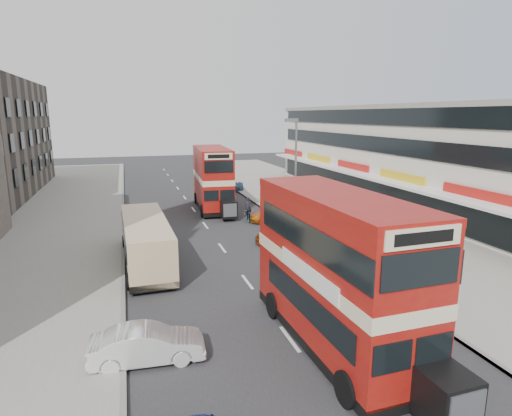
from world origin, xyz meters
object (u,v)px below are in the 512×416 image
object	(u,v)px
street_lamp	(295,164)
car_right_c	(225,186)
coach	(146,240)
pedestrian_far	(278,188)
cyclist	(248,213)
bus_main	(337,271)
bus_second	(213,178)
car_right_b	(273,215)
car_left_front	(147,345)
pedestrian_near	(345,223)
car_right_a	(288,234)

from	to	relation	value
street_lamp	car_right_c	xyz separation A→B (m)	(-1.75, 16.10, -4.10)
coach	pedestrian_far	size ratio (longest dim) A/B	4.82
cyclist	bus_main	bearing A→B (deg)	-88.95
bus_main	bus_second	distance (m)	24.67
car_right_c	cyclist	distance (m)	13.68
street_lamp	coach	bearing A→B (deg)	-153.19
bus_second	coach	bearing A→B (deg)	67.96
car_right_b	cyclist	xyz separation A→B (m)	(-1.80, 0.83, 0.11)
pedestrian_far	bus_main	bearing A→B (deg)	-103.31
car_left_front	car_right_c	size ratio (longest dim) A/B	0.97
pedestrian_near	pedestrian_far	world-z (taller)	pedestrian_far
street_lamp	pedestrian_far	xyz separation A→B (m)	(2.54, 10.55, -3.67)
pedestrian_near	pedestrian_far	distance (m)	14.67
bus_second	cyclist	distance (m)	6.05
bus_second	pedestrian_far	bearing A→B (deg)	-155.68
pedestrian_near	pedestrian_far	size ratio (longest dim) A/B	0.92
bus_main	car_right_a	world-z (taller)	bus_main
bus_main	pedestrian_near	size ratio (longest dim) A/B	5.69
car_right_a	pedestrian_far	distance (m)	15.46
cyclist	car_right_a	bearing A→B (deg)	-75.27
car_left_front	bus_main	bearing A→B (deg)	-93.46
bus_main	car_left_front	size ratio (longest dim) A/B	2.58
pedestrian_far	bus_second	bearing A→B (deg)	-157.22
car_right_b	pedestrian_far	xyz separation A→B (m)	(3.68, 8.91, 0.59)
bus_main	coach	xyz separation A→B (m)	(-6.20, 11.14, -1.47)
car_left_front	car_right_c	bearing A→B (deg)	-13.63
bus_main	bus_second	xyz separation A→B (m)	(0.35, 24.67, -0.10)
car_right_c	car_right_b	bearing A→B (deg)	1.73
street_lamp	coach	size ratio (longest dim) A/B	0.87
street_lamp	bus_main	distance (m)	17.70
car_left_front	car_right_c	world-z (taller)	car_right_c
street_lamp	car_right_a	bearing A→B (deg)	-116.42
coach	car_right_a	bearing A→B (deg)	7.67
bus_second	car_left_front	xyz separation A→B (m)	(-7.04, -23.82, -2.17)
street_lamp	pedestrian_near	bearing A→B (deg)	-62.52
coach	car_left_front	xyz separation A→B (m)	(-0.50, -10.29, -0.80)
car_right_a	street_lamp	bearing A→B (deg)	160.37
car_left_front	cyclist	distance (m)	20.48
car_left_front	car_right_b	distance (m)	20.60
street_lamp	bus_main	xyz separation A→B (m)	(-5.09, -16.84, -1.87)
car_right_b	car_right_c	size ratio (longest dim) A/B	0.95
car_left_front	car_right_b	size ratio (longest dim) A/B	1.02
car_right_a	bus_second	bearing A→B (deg)	-160.75
car_right_a	bus_main	bearing A→B (deg)	-6.58
car_left_front	bus_second	bearing A→B (deg)	-12.74
pedestrian_near	street_lamp	bearing A→B (deg)	-83.21
bus_second	car_right_b	xyz separation A→B (m)	(3.60, -6.18, -2.28)
street_lamp	bus_second	world-z (taller)	street_lamp
coach	pedestrian_far	xyz separation A→B (m)	(13.83, 16.25, -0.33)
cyclist	street_lamp	bearing A→B (deg)	-32.60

